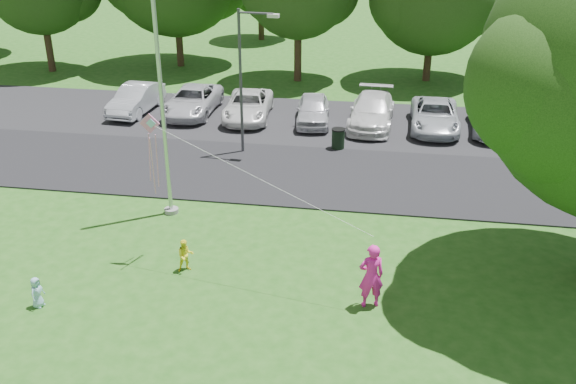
# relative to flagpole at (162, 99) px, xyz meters

# --- Properties ---
(ground) EXTENTS (120.00, 120.00, 0.00)m
(ground) POSITION_rel_flagpole_xyz_m (3.50, -5.00, -4.17)
(ground) COLOR #205416
(ground) RESTS_ON ground
(park_road) EXTENTS (60.00, 6.00, 0.06)m
(park_road) POSITION_rel_flagpole_xyz_m (3.50, 4.00, -4.14)
(park_road) COLOR black
(park_road) RESTS_ON ground
(parking_strip) EXTENTS (42.00, 7.00, 0.06)m
(parking_strip) POSITION_rel_flagpole_xyz_m (3.50, 10.50, -4.14)
(parking_strip) COLOR black
(parking_strip) RESTS_ON ground
(flagpole) EXTENTS (0.50, 0.50, 10.00)m
(flagpole) POSITION_rel_flagpole_xyz_m (0.00, 0.00, 0.00)
(flagpole) COLOR #B7BABF
(flagpole) RESTS_ON ground
(street_lamp) EXTENTS (1.72, 0.31, 6.12)m
(street_lamp) POSITION_rel_flagpole_xyz_m (1.48, 6.03, -0.49)
(street_lamp) COLOR #3F3F44
(street_lamp) RESTS_ON ground
(trash_can) EXTENTS (0.60, 0.60, 0.95)m
(trash_can) POSITION_rel_flagpole_xyz_m (5.29, 7.05, -3.69)
(trash_can) COLOR black
(trash_can) RESTS_ON ground
(parked_cars) EXTENTS (19.73, 5.31, 1.44)m
(parked_cars) POSITION_rel_flagpole_xyz_m (4.00, 10.42, -3.44)
(parked_cars) COLOR #B2B7BF
(parked_cars) RESTS_ON ground
(woman) EXTENTS (0.80, 0.64, 1.91)m
(woman) POSITION_rel_flagpole_xyz_m (7.19, -4.53, -3.21)
(woman) COLOR #EA1F9F
(woman) RESTS_ON ground
(child_yellow) EXTENTS (0.62, 0.58, 1.03)m
(child_yellow) POSITION_rel_flagpole_xyz_m (1.67, -3.58, -3.65)
(child_yellow) COLOR yellow
(child_yellow) RESTS_ON ground
(child_blue) EXTENTS (0.37, 0.49, 0.91)m
(child_blue) POSITION_rel_flagpole_xyz_m (-1.78, -6.01, -3.71)
(child_blue) COLOR #8DBED9
(child_blue) RESTS_ON ground
(kite) EXTENTS (6.85, 1.95, 2.63)m
(kite) POSITION_rel_flagpole_xyz_m (0.82, -2.89, -0.29)
(kite) COLOR pink
(kite) RESTS_ON ground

